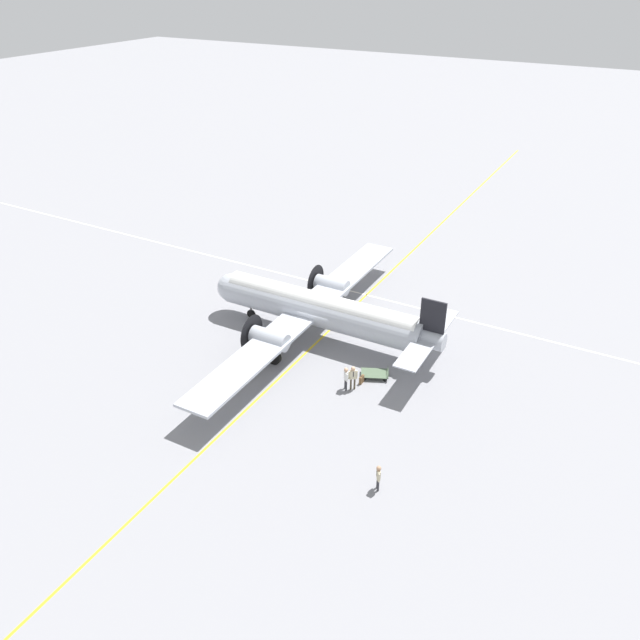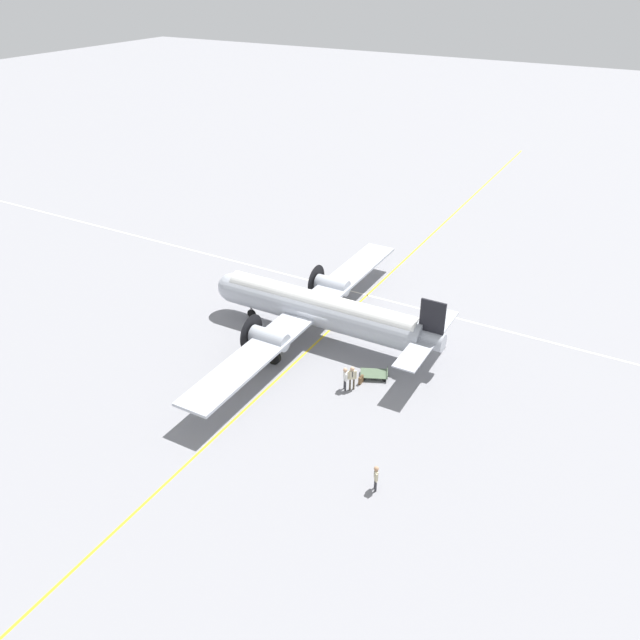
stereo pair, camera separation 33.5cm
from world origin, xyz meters
name	(u,v)px [view 1 (the left image)]	position (x,y,z in m)	size (l,w,h in m)	color
ground_plane	(320,337)	(0.00, 0.00, 0.00)	(300.00, 300.00, 0.00)	gray
apron_line_eastwest	(322,338)	(0.00, 0.13, 0.00)	(120.00, 0.16, 0.01)	gold
apron_line_northsouth	(365,295)	(-7.84, 0.00, 0.00)	(0.16, 120.00, 0.01)	silver
airliner_main	(316,309)	(0.00, -0.36, 2.38)	(27.10, 18.49, 5.35)	#ADB2BC
crew_foreground	(378,475)	(11.98, 10.19, 1.00)	(0.49, 0.35, 1.63)	#2D2D33
passenger_boarding	(346,376)	(4.85, 4.63, 1.04)	(0.46, 0.42, 1.70)	#2D2D33
ramp_agent	(353,376)	(4.61, 5.02, 1.09)	(0.41, 0.50, 1.78)	#473D2D
suitcase_near_door	(362,379)	(3.69, 5.24, 0.27)	(0.49, 0.17, 0.58)	brown
baggage_cart	(375,373)	(2.63, 5.73, 0.28)	(1.84, 2.17, 0.56)	#4C6047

